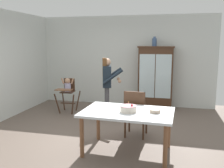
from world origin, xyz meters
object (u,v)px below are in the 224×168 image
object	(u,v)px
china_cabinet	(155,77)
ceramic_vase	(154,42)
adult_person	(107,81)
birthday_cake	(128,109)
serving_bowl	(155,111)
dining_chair_far_side	(135,111)
dining_table	(127,116)
high_chair_with_toddler	(68,89)

from	to	relation	value
china_cabinet	ceramic_vase	world-z (taller)	ceramic_vase
adult_person	birthday_cake	size ratio (longest dim) A/B	5.47
serving_bowl	dining_chair_far_side	world-z (taller)	dining_chair_far_side
dining_table	china_cabinet	bearing A→B (deg)	84.97
ceramic_vase	dining_chair_far_side	world-z (taller)	ceramic_vase
ceramic_vase	dining_table	bearing A→B (deg)	-93.99
high_chair_with_toddler	dining_chair_far_side	distance (m)	2.50
ceramic_vase	birthday_cake	xyz separation A→B (m)	(-0.20, -3.17, -1.12)
serving_bowl	birthday_cake	bearing A→B (deg)	-172.77
high_chair_with_toddler	birthday_cake	xyz separation A→B (m)	(2.05, -2.16, 0.14)
birthday_cake	dining_chair_far_side	bearing A→B (deg)	89.05
dining_chair_far_side	birthday_cake	bearing A→B (deg)	92.83
china_cabinet	adult_person	size ratio (longest dim) A/B	1.18
ceramic_vase	adult_person	size ratio (longest dim) A/B	0.18
china_cabinet	dining_table	xyz separation A→B (m)	(-0.27, -3.12, -0.25)
china_cabinet	serving_bowl	size ratio (longest dim) A/B	10.00
ceramic_vase	dining_chair_far_side	size ratio (longest dim) A/B	0.28
china_cabinet	birthday_cake	distance (m)	3.17
adult_person	birthday_cake	bearing A→B (deg)	-171.10
high_chair_with_toddler	birthday_cake	bearing A→B (deg)	-49.27
serving_bowl	dining_chair_far_side	distance (m)	0.85
dining_chair_far_side	ceramic_vase	bearing A→B (deg)	-90.57
dining_table	birthday_cake	world-z (taller)	birthday_cake
china_cabinet	high_chair_with_toddler	size ratio (longest dim) A/B	1.90
china_cabinet	dining_table	world-z (taller)	china_cabinet
adult_person	dining_chair_far_side	xyz separation A→B (m)	(0.85, -1.06, -0.41)
ceramic_vase	birthday_cake	size ratio (longest dim) A/B	0.96
china_cabinet	dining_table	bearing A→B (deg)	-95.03
adult_person	dining_chair_far_side	world-z (taller)	adult_person
high_chair_with_toddler	adult_person	xyz separation A→B (m)	(1.21, -0.35, 0.31)
high_chair_with_toddler	adult_person	size ratio (longest dim) A/B	0.62
dining_chair_far_side	high_chair_with_toddler	bearing A→B (deg)	-30.56
china_cabinet	high_chair_with_toddler	world-z (taller)	china_cabinet
china_cabinet	birthday_cake	world-z (taller)	china_cabinet
high_chair_with_toddler	birthday_cake	size ratio (longest dim) A/B	3.39
ceramic_vase	adult_person	xyz separation A→B (m)	(-1.04, -1.35, -0.95)
dining_chair_far_side	adult_person	bearing A→B (deg)	-47.44
dining_table	dining_chair_far_side	bearing A→B (deg)	87.24
ceramic_vase	china_cabinet	bearing A→B (deg)	-3.68
ceramic_vase	dining_chair_far_side	xyz separation A→B (m)	(-0.18, -2.41, -1.36)
adult_person	china_cabinet	bearing A→B (deg)	-55.09
dining_chair_far_side	dining_table	bearing A→B (deg)	91.02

